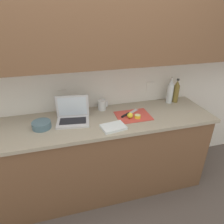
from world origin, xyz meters
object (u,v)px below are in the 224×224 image
(lemon_half_cut, at_px, (138,116))
(bottle_green_soda, at_px, (170,91))
(knife, at_px, (127,114))
(lemon_whole_beside, at_px, (130,115))
(bowl_white, at_px, (42,125))
(measuring_cup, at_px, (102,105))
(cutting_board, at_px, (133,116))
(laptop, at_px, (73,115))
(bottle_oil_tall, at_px, (176,92))

(lemon_half_cut, height_order, bottle_green_soda, bottle_green_soda)
(knife, relative_size, lemon_half_cut, 3.76)
(knife, distance_m, bottle_green_soda, 0.63)
(lemon_whole_beside, relative_size, bowl_white, 0.34)
(measuring_cup, bearing_deg, bottle_green_soda, -1.52)
(lemon_whole_beside, relative_size, bottle_green_soda, 0.19)
(cutting_board, relative_size, bowl_white, 2.02)
(lemon_half_cut, distance_m, bowl_white, 0.94)
(measuring_cup, bearing_deg, laptop, -153.42)
(lemon_half_cut, xyz_separation_m, bottle_green_soda, (0.51, 0.27, 0.12))
(measuring_cup, bearing_deg, lemon_half_cut, -44.17)
(bottle_oil_tall, bearing_deg, laptop, -173.25)
(lemon_whole_beside, distance_m, bottle_green_soda, 0.65)
(knife, relative_size, lemon_whole_beside, 3.99)
(lemon_half_cut, bearing_deg, cutting_board, 112.49)
(cutting_board, height_order, lemon_half_cut, lemon_half_cut)
(bottle_oil_tall, relative_size, measuring_cup, 2.51)
(lemon_whole_beside, height_order, measuring_cup, measuring_cup)
(lemon_whole_beside, relative_size, measuring_cup, 0.51)
(laptop, relative_size, cutting_board, 0.98)
(knife, relative_size, bottle_oil_tall, 0.82)
(laptop, xyz_separation_m, measuring_cup, (0.33, 0.17, -0.00))
(measuring_cup, height_order, bowl_white, measuring_cup)
(knife, height_order, lemon_whole_beside, lemon_whole_beside)
(measuring_cup, xyz_separation_m, bowl_white, (-0.63, -0.23, -0.03))
(bottle_oil_tall, height_order, bowl_white, bottle_oil_tall)
(lemon_half_cut, xyz_separation_m, measuring_cup, (-0.30, 0.30, 0.03))
(lemon_whole_beside, distance_m, bowl_white, 0.86)
(cutting_board, height_order, bottle_oil_tall, bottle_oil_tall)
(cutting_board, height_order, knife, knife)
(cutting_board, relative_size, measuring_cup, 3.08)
(lemon_half_cut, height_order, lemon_whole_beside, lemon_whole_beside)
(lemon_half_cut, relative_size, bowl_white, 0.36)
(cutting_board, height_order, measuring_cup, measuring_cup)
(cutting_board, bearing_deg, bowl_white, 179.76)
(lemon_whole_beside, xyz_separation_m, bottle_oil_tall, (0.67, 0.26, 0.09))
(lemon_whole_beside, distance_m, measuring_cup, 0.36)
(lemon_half_cut, relative_size, measuring_cup, 0.54)
(bottle_green_soda, height_order, measuring_cup, bottle_green_soda)
(laptop, bearing_deg, lemon_half_cut, -3.63)
(lemon_whole_beside, height_order, bowl_white, lemon_whole_beside)
(laptop, height_order, cutting_board, laptop)
(bottle_green_soda, bearing_deg, cutting_board, -158.05)
(bottle_green_soda, bearing_deg, measuring_cup, 178.48)
(laptop, distance_m, bottle_green_soda, 1.16)
(cutting_board, bearing_deg, bottle_green_soda, 21.95)
(bottle_green_soda, bearing_deg, lemon_half_cut, -151.69)
(bottle_green_soda, xyz_separation_m, bowl_white, (-1.44, -0.21, -0.11))
(lemon_whole_beside, distance_m, bottle_oil_tall, 0.72)
(laptop, distance_m, knife, 0.56)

